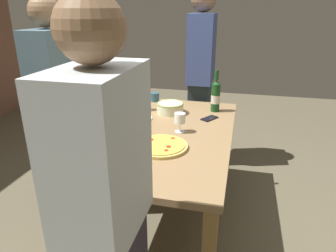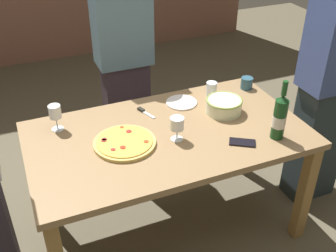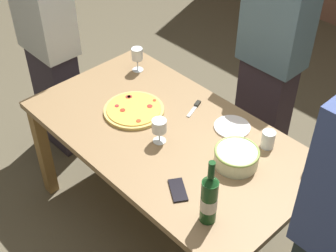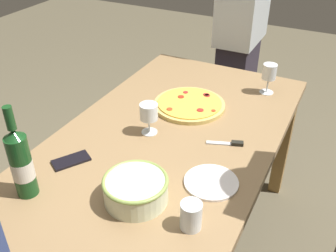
{
  "view_description": "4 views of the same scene",
  "coord_description": "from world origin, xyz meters",
  "px_view_note": "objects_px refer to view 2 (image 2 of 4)",
  "views": [
    {
      "loc": [
        -1.96,
        -0.48,
        1.58
      ],
      "look_at": [
        0.0,
        0.0,
        0.8
      ],
      "focal_mm": 32.73,
      "sensor_mm": 36.0,
      "label": 1
    },
    {
      "loc": [
        -0.75,
        -1.81,
        2.06
      ],
      "look_at": [
        0.0,
        0.0,
        0.8
      ],
      "focal_mm": 43.64,
      "sensor_mm": 36.0,
      "label": 2
    },
    {
      "loc": [
        1.39,
        -1.32,
        2.41
      ],
      "look_at": [
        0.0,
        0.0,
        0.8
      ],
      "focal_mm": 49.94,
      "sensor_mm": 36.0,
      "label": 3
    },
    {
      "loc": [
        1.25,
        0.63,
        1.69
      ],
      "look_at": [
        0.0,
        0.0,
        0.8
      ],
      "focal_mm": 41.4,
      "sensor_mm": 36.0,
      "label": 4
    }
  ],
  "objects_px": {
    "wine_bottle": "(280,117)",
    "person_guest_left": "(124,59)",
    "serving_bowl": "(224,105)",
    "person_host": "(332,80)",
    "pizza_knife": "(144,112)",
    "pizza": "(125,143)",
    "wine_glass_near_pizza": "(55,113)",
    "side_plate": "(181,102)",
    "wine_glass_by_bottle": "(177,125)",
    "dining_table": "(168,146)",
    "cell_phone": "(242,142)",
    "cup_amber": "(211,89)",
    "cup_ceramic": "(247,83)"
  },
  "relations": [
    {
      "from": "side_plate",
      "to": "person_guest_left",
      "type": "height_order",
      "value": "person_guest_left"
    },
    {
      "from": "wine_bottle",
      "to": "person_host",
      "type": "height_order",
      "value": "person_host"
    },
    {
      "from": "wine_bottle",
      "to": "person_guest_left",
      "type": "distance_m",
      "value": 1.27
    },
    {
      "from": "serving_bowl",
      "to": "wine_bottle",
      "type": "relative_size",
      "value": 0.64
    },
    {
      "from": "pizza",
      "to": "wine_bottle",
      "type": "xyz_separation_m",
      "value": [
        0.82,
        -0.26,
        0.12
      ]
    },
    {
      "from": "wine_bottle",
      "to": "cell_phone",
      "type": "relative_size",
      "value": 2.44
    },
    {
      "from": "wine_glass_by_bottle",
      "to": "pizza_knife",
      "type": "distance_m",
      "value": 0.36
    },
    {
      "from": "cup_amber",
      "to": "cell_phone",
      "type": "height_order",
      "value": "cup_amber"
    },
    {
      "from": "wine_glass_near_pizza",
      "to": "cup_ceramic",
      "type": "distance_m",
      "value": 1.29
    },
    {
      "from": "dining_table",
      "to": "cell_phone",
      "type": "distance_m",
      "value": 0.44
    },
    {
      "from": "person_host",
      "to": "person_guest_left",
      "type": "height_order",
      "value": "person_host"
    },
    {
      "from": "side_plate",
      "to": "pizza_knife",
      "type": "distance_m",
      "value": 0.26
    },
    {
      "from": "pizza",
      "to": "person_guest_left",
      "type": "xyz_separation_m",
      "value": [
        0.28,
        0.9,
        0.09
      ]
    },
    {
      "from": "cup_ceramic",
      "to": "cup_amber",
      "type": "bearing_deg",
      "value": -179.85
    },
    {
      "from": "serving_bowl",
      "to": "pizza_knife",
      "type": "distance_m",
      "value": 0.5
    },
    {
      "from": "pizza",
      "to": "cup_ceramic",
      "type": "relative_size",
      "value": 4.29
    },
    {
      "from": "cell_phone",
      "to": "person_host",
      "type": "height_order",
      "value": "person_host"
    },
    {
      "from": "dining_table",
      "to": "cup_ceramic",
      "type": "distance_m",
      "value": 0.78
    },
    {
      "from": "cup_ceramic",
      "to": "person_guest_left",
      "type": "xyz_separation_m",
      "value": [
        -0.69,
        0.58,
        0.06
      ]
    },
    {
      "from": "wine_bottle",
      "to": "pizza_knife",
      "type": "xyz_separation_m",
      "value": [
        -0.6,
        0.54,
        -0.13
      ]
    },
    {
      "from": "cup_amber",
      "to": "side_plate",
      "type": "relative_size",
      "value": 0.48
    },
    {
      "from": "wine_glass_near_pizza",
      "to": "person_host",
      "type": "relative_size",
      "value": 0.09
    },
    {
      "from": "person_host",
      "to": "pizza",
      "type": "bearing_deg",
      "value": 1.47
    },
    {
      "from": "person_host",
      "to": "wine_bottle",
      "type": "bearing_deg",
      "value": 24.91
    },
    {
      "from": "cup_amber",
      "to": "cell_phone",
      "type": "distance_m",
      "value": 0.57
    },
    {
      "from": "wine_glass_near_pizza",
      "to": "pizza_knife",
      "type": "distance_m",
      "value": 0.54
    },
    {
      "from": "dining_table",
      "to": "side_plate",
      "type": "height_order",
      "value": "side_plate"
    },
    {
      "from": "wine_bottle",
      "to": "person_guest_left",
      "type": "relative_size",
      "value": 0.21
    },
    {
      "from": "wine_bottle",
      "to": "wine_glass_near_pizza",
      "type": "bearing_deg",
      "value": 153.67
    },
    {
      "from": "serving_bowl",
      "to": "side_plate",
      "type": "distance_m",
      "value": 0.28
    },
    {
      "from": "pizza",
      "to": "person_host",
      "type": "xyz_separation_m",
      "value": [
        1.35,
        -0.06,
        0.15
      ]
    },
    {
      "from": "side_plate",
      "to": "person_guest_left",
      "type": "relative_size",
      "value": 0.12
    },
    {
      "from": "wine_glass_by_bottle",
      "to": "dining_table",
      "type": "bearing_deg",
      "value": 103.86
    },
    {
      "from": "pizza",
      "to": "pizza_knife",
      "type": "bearing_deg",
      "value": 52.64
    },
    {
      "from": "person_host",
      "to": "cup_ceramic",
      "type": "bearing_deg",
      "value": -41.24
    },
    {
      "from": "dining_table",
      "to": "cup_ceramic",
      "type": "bearing_deg",
      "value": 22.99
    },
    {
      "from": "cell_phone",
      "to": "person_guest_left",
      "type": "xyz_separation_m",
      "value": [
        -0.32,
        1.13,
        0.1
      ]
    },
    {
      "from": "wine_glass_by_bottle",
      "to": "side_plate",
      "type": "height_order",
      "value": "wine_glass_by_bottle"
    },
    {
      "from": "pizza",
      "to": "dining_table",
      "type": "bearing_deg",
      "value": 3.6
    },
    {
      "from": "wine_bottle",
      "to": "pizza_knife",
      "type": "distance_m",
      "value": 0.82
    },
    {
      "from": "wine_glass_by_bottle",
      "to": "pizza_knife",
      "type": "relative_size",
      "value": 0.92
    },
    {
      "from": "cup_ceramic",
      "to": "person_guest_left",
      "type": "relative_size",
      "value": 0.05
    },
    {
      "from": "serving_bowl",
      "to": "pizza_knife",
      "type": "relative_size",
      "value": 1.48
    },
    {
      "from": "cup_ceramic",
      "to": "dining_table",
      "type": "bearing_deg",
      "value": -157.01
    },
    {
      "from": "person_guest_left",
      "to": "pizza_knife",
      "type": "bearing_deg",
      "value": -5.18
    },
    {
      "from": "serving_bowl",
      "to": "person_host",
      "type": "height_order",
      "value": "person_host"
    },
    {
      "from": "pizza",
      "to": "side_plate",
      "type": "height_order",
      "value": "pizza"
    },
    {
      "from": "serving_bowl",
      "to": "person_guest_left",
      "type": "xyz_separation_m",
      "value": [
        -0.39,
        0.8,
        0.05
      ]
    },
    {
      "from": "serving_bowl",
      "to": "person_guest_left",
      "type": "height_order",
      "value": "person_guest_left"
    },
    {
      "from": "serving_bowl",
      "to": "cup_amber",
      "type": "bearing_deg",
      "value": 82.59
    }
  ]
}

